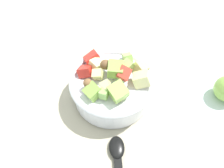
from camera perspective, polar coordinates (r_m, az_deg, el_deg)
ground_plane at (r=0.69m, az=-1.23°, el=-2.94°), size 2.40×2.40×0.00m
placemat at (r=0.68m, az=-1.23°, el=-2.80°), size 0.45×0.31×0.01m
salad_bowl at (r=0.65m, az=-0.00°, el=-0.37°), size 0.21×0.21×0.11m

